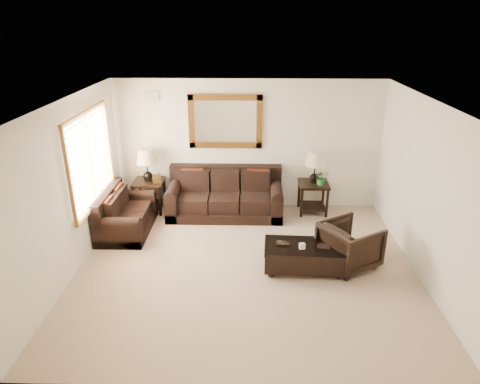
{
  "coord_description": "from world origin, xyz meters",
  "views": [
    {
      "loc": [
        0.05,
        -6.07,
        3.84
      ],
      "look_at": [
        -0.12,
        0.6,
        1.08
      ],
      "focal_mm": 32.0,
      "sensor_mm": 36.0,
      "label": 1
    }
  ],
  "objects_px": {
    "sofa": "(225,198)",
    "armchair": "(350,243)",
    "end_table_right": "(314,173)",
    "loveseat": "(124,216)",
    "coffee_table": "(304,255)",
    "end_table_left": "(148,171)"
  },
  "relations": [
    {
      "from": "end_table_right",
      "to": "armchair",
      "type": "bearing_deg",
      "value": -81.3
    },
    {
      "from": "end_table_left",
      "to": "loveseat",
      "type": "bearing_deg",
      "value": -107.29
    },
    {
      "from": "sofa",
      "to": "coffee_table",
      "type": "distance_m",
      "value": 2.52
    },
    {
      "from": "loveseat",
      "to": "end_table_right",
      "type": "relative_size",
      "value": 1.11
    },
    {
      "from": "end_table_left",
      "to": "end_table_right",
      "type": "height_order",
      "value": "end_table_left"
    },
    {
      "from": "end_table_right",
      "to": "sofa",
      "type": "bearing_deg",
      "value": -176.31
    },
    {
      "from": "sofa",
      "to": "end_table_right",
      "type": "bearing_deg",
      "value": 3.69
    },
    {
      "from": "loveseat",
      "to": "coffee_table",
      "type": "height_order",
      "value": "loveseat"
    },
    {
      "from": "loveseat",
      "to": "end_table_right",
      "type": "bearing_deg",
      "value": -75.64
    },
    {
      "from": "sofa",
      "to": "end_table_right",
      "type": "height_order",
      "value": "end_table_right"
    },
    {
      "from": "loveseat",
      "to": "end_table_right",
      "type": "height_order",
      "value": "end_table_right"
    },
    {
      "from": "loveseat",
      "to": "end_table_left",
      "type": "xyz_separation_m",
      "value": [
        0.29,
        0.94,
        0.57
      ]
    },
    {
      "from": "loveseat",
      "to": "end_table_left",
      "type": "relative_size",
      "value": 1.09
    },
    {
      "from": "sofa",
      "to": "end_table_left",
      "type": "relative_size",
      "value": 1.73
    },
    {
      "from": "end_table_left",
      "to": "end_table_right",
      "type": "distance_m",
      "value": 3.42
    },
    {
      "from": "end_table_left",
      "to": "armchair",
      "type": "distance_m",
      "value": 4.3
    },
    {
      "from": "armchair",
      "to": "end_table_left",
      "type": "bearing_deg",
      "value": 28.66
    },
    {
      "from": "coffee_table",
      "to": "armchair",
      "type": "relative_size",
      "value": 1.57
    },
    {
      "from": "end_table_left",
      "to": "sofa",
      "type": "bearing_deg",
      "value": -4.02
    },
    {
      "from": "loveseat",
      "to": "armchair",
      "type": "distance_m",
      "value": 4.19
    },
    {
      "from": "sofa",
      "to": "armchair",
      "type": "xyz_separation_m",
      "value": [
        2.14,
        -1.97,
        0.07
      ]
    },
    {
      "from": "sofa",
      "to": "armchair",
      "type": "height_order",
      "value": "sofa"
    }
  ]
}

